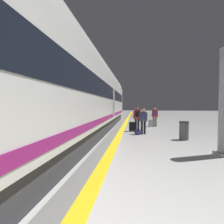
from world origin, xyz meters
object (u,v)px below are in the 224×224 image
Objects in this scene: high_speed_train at (50,82)px; passenger_far at (137,116)px; waste_bin at (184,131)px; duffel_bag_mid at (138,132)px; suitcase_far at (132,126)px; passenger_near at (155,115)px; suitcase_near at (151,123)px; passenger_mid at (143,118)px.

passenger_far is at bearing 61.08° from high_speed_train.
waste_bin is at bearing -49.97° from passenger_far.
waste_bin is (5.39, 3.04, -2.05)m from high_speed_train.
duffel_bag_mid is 1.19m from suitcase_far.
high_speed_train reaches higher than suitcase_far.
suitcase_near is at bearing -156.61° from passenger_near.
waste_bin is (0.79, -5.31, -0.48)m from passenger_near.
suitcase_far is at bearing -136.54° from passenger_far.
passenger_far reaches higher than suitcase_near.
passenger_near is at bearing 98.47° from waste_bin.
passenger_near is at bearing 61.32° from passenger_far.
passenger_near is 0.96× the size of passenger_far.
passenger_far reaches higher than passenger_mid.
waste_bin is at bearing -81.53° from passenger_near.
suitcase_near is at bearing 62.46° from high_speed_train.
passenger_far is 0.78m from suitcase_far.
high_speed_train is at bearing -128.04° from passenger_mid.
suitcase_near is 2.84m from passenger_far.
passenger_far is (-0.01, 1.43, 0.83)m from duffel_bag_mid.
passenger_mid is 1.29m from passenger_far.
passenger_far is 1.81× the size of waste_bin.
suitcase_far is 3.49m from waste_bin.
suitcase_far is 1.11× the size of waste_bin.
high_speed_train is 37.24× the size of suitcase_near.
passenger_near is at bearing 74.05° from passenger_mid.
suitcase_far is (-1.77, -2.96, -0.60)m from passenger_near.
suitcase_far is at bearing -120.97° from passenger_near.
duffel_bag_mid is 0.27× the size of passenger_far.
passenger_far is at bearing 43.46° from suitcase_far.
waste_bin is at bearing -29.04° from duffel_bag_mid.
passenger_near is 4.05m from passenger_mid.
suitcase_far is at bearing 137.42° from waste_bin.
suitcase_near is at bearing 74.17° from duffel_bag_mid.
suitcase_near reaches higher than duffel_bag_mid.
passenger_mid reaches higher than suitcase_near.
passenger_mid is 3.60× the size of duffel_bag_mid.
passenger_far is (-1.45, -2.65, 0.04)m from passenger_near.
waste_bin is (1.91, -1.42, -0.48)m from passenger_mid.
passenger_mid is (3.49, 4.46, -1.57)m from high_speed_train.
passenger_near reaches higher than suitcase_near.
duffel_bag_mid is (-0.32, -0.18, -0.79)m from passenger_mid.
passenger_near reaches higher than waste_bin.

